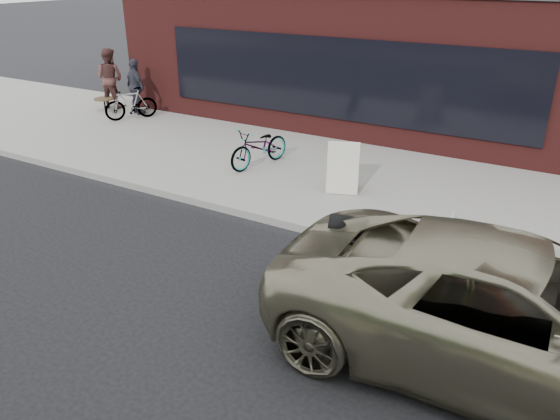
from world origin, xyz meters
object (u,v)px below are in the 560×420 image
Objects in this scene: bicycle_front at (260,147)px; cafe_table at (104,99)px; sandwich_sign at (343,166)px; minivan at (516,313)px; motorcycle at (389,261)px; bicycle_rear at (131,104)px; cafe_patron_right at (136,87)px; cafe_patron_left at (110,78)px.

bicycle_front is 7.24m from cafe_table.
sandwich_sign is 1.61× the size of cafe_table.
motorcycle is at bearing 67.23° from minivan.
minivan is at bearing -21.33° from bicycle_front.
cafe_patron_right is (-0.29, 0.56, 0.36)m from bicycle_rear.
minivan reaches higher than cafe_table.
bicycle_front is (-4.29, 3.50, -0.02)m from motorcycle.
minivan is 14.35m from cafe_table.
minivan is 3.66× the size of bicycle_rear.
motorcycle is 3.60× the size of cafe_table.
sandwich_sign is 8.29m from cafe_patron_right.
motorcycle is at bearing 141.55° from cafe_patron_left.
bicycle_front is 1.69× the size of sandwich_sign.
bicycle_front is at bearing 179.54° from cafe_patron_right.
bicycle_front is 2.72× the size of cafe_table.
motorcycle is at bearing -25.89° from cafe_table.
cafe_patron_left reaches higher than cafe_patron_right.
cafe_table is (-11.26, 5.46, -0.14)m from motorcycle.
motorcycle is 1.47× the size of bicycle_rear.
cafe_patron_left reaches higher than sandwich_sign.
motorcycle is 5.54m from bicycle_front.
sandwich_sign is at bearing -177.63° from cafe_patron_right.
motorcycle is at bearing 170.53° from cafe_patron_right.
cafe_patron_right is at bearing 140.89° from motorcycle.
bicycle_rear is at bearing 137.06° from cafe_patron_right.
sandwich_sign is at bearing 113.98° from motorcycle.
cafe_patron_right reaches higher than motorcycle.
cafe_patron_left reaches higher than bicycle_rear.
cafe_patron_right is at bearing 158.66° from cafe_patron_left.
cafe_patron_left is at bearing -173.97° from bicycle_rear.
cafe_patron_right reaches higher than minivan.
sandwich_sign is at bearing 43.62° from minivan.
bicycle_rear is 1.52× the size of sandwich_sign.
motorcycle is 1.23× the size of cafe_patron_left.
bicycle_front is at bearing 16.47° from bicycle_rear.
cafe_table is (-1.56, 0.42, -0.13)m from bicycle_rear.
cafe_table is 0.70m from cafe_patron_left.
motorcycle is at bearing -25.75° from bicycle_front.
minivan is at bearing -31.13° from motorcycle.
cafe_patron_left is (-7.00, 2.34, 0.47)m from bicycle_front.
cafe_patron_right reaches higher than bicycle_front.
cafe_patron_left is at bearing 174.95° from bicycle_front.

